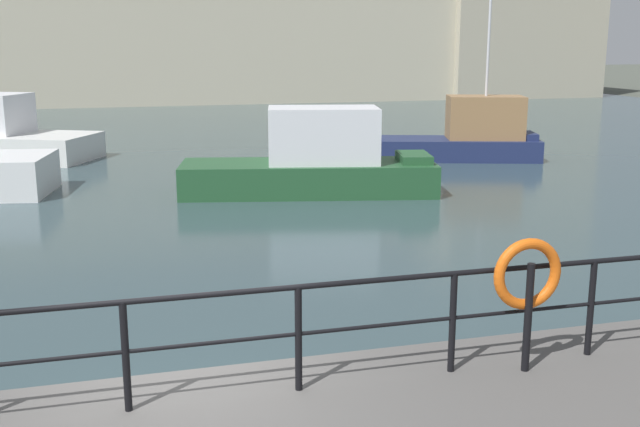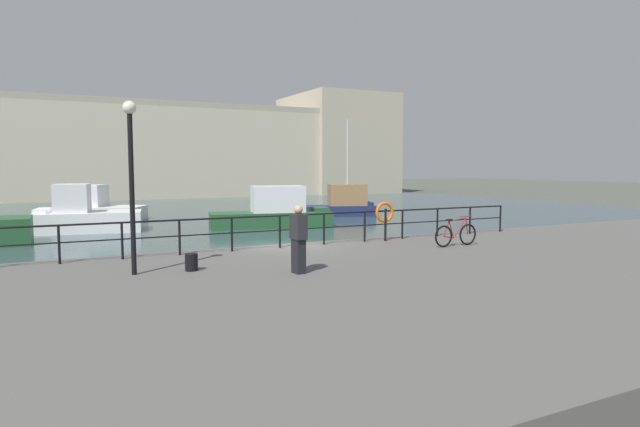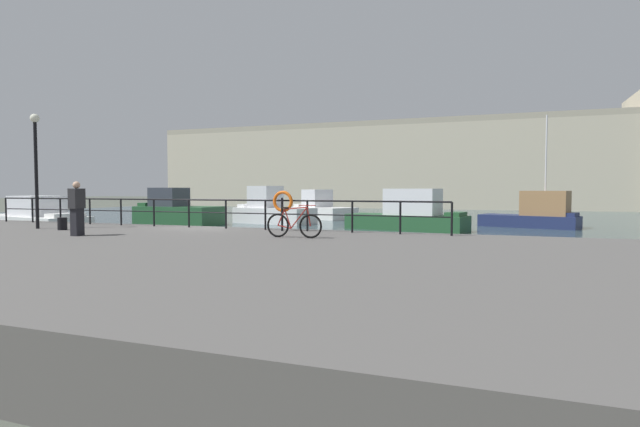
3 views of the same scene
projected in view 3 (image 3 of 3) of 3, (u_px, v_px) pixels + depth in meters
ground_plane at (212, 253)px, 19.61m from camera, size 240.00×240.00×0.00m
water_basin at (388, 215)px, 47.83m from camera, size 80.00×60.00×0.01m
quay_promenade at (78, 263)px, 13.51m from camera, size 56.00×13.00×1.05m
harbor_building at (472, 165)px, 66.51m from camera, size 74.28×15.51×13.88m
moored_blue_motorboat at (272, 211)px, 36.67m from camera, size 6.04×3.68×2.72m
moored_white_yacht at (536, 214)px, 32.48m from camera, size 6.35×3.77×7.20m
moored_cabin_cruiser at (409, 215)px, 30.52m from camera, size 7.66×3.74×2.52m
moored_red_daysailer at (321, 209)px, 42.50m from camera, size 6.19×5.09×2.45m
moored_small_launch at (176, 211)px, 35.25m from camera, size 5.90×2.90×2.58m
moored_harbor_tender at (34, 217)px, 31.46m from camera, size 9.03×4.49×2.07m
quay_railing at (189, 208)px, 19.01m from camera, size 19.44×0.07×1.08m
parked_bicycle at (294, 225)px, 14.99m from camera, size 1.77×0.10×0.98m
mooring_bollard at (62, 224)px, 17.85m from camera, size 0.32×0.32×0.44m
life_ring_stand at (283, 203)px, 17.47m from camera, size 0.75×0.16×1.40m
quay_lamp_post at (36, 154)px, 18.35m from camera, size 0.32×0.32×4.19m
standing_person at (77, 208)px, 15.60m from camera, size 0.31×0.46×1.69m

